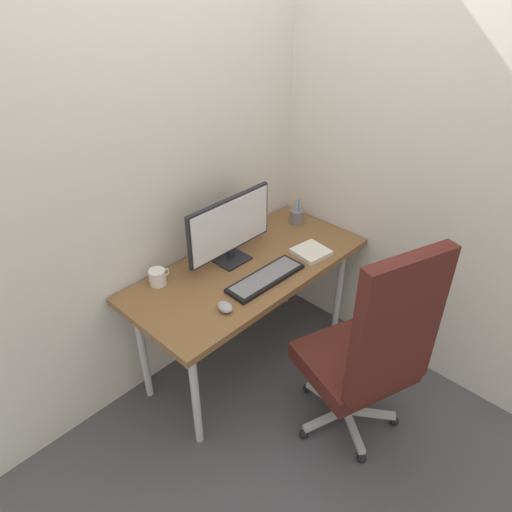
{
  "coord_description": "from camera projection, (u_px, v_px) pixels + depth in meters",
  "views": [
    {
      "loc": [
        -1.52,
        -1.51,
        2.19
      ],
      "look_at": [
        -0.01,
        -0.06,
        0.8
      ],
      "focal_mm": 33.39,
      "sensor_mm": 36.0,
      "label": 1
    }
  ],
  "objects": [
    {
      "name": "wall_side_right",
      "position": [
        375.0,
        120.0,
        2.52
      ],
      "size": [
        0.04,
        2.3,
        2.8
      ],
      "primitive_type": "cube",
      "color": "silver",
      "rests_on": "ground_plane"
    },
    {
      "name": "pen_holder",
      "position": [
        296.0,
        216.0,
        2.99
      ],
      "size": [
        0.08,
        0.08,
        0.17
      ],
      "color": "slate",
      "rests_on": "desk"
    },
    {
      "name": "desk",
      "position": [
        249.0,
        276.0,
        2.64
      ],
      "size": [
        1.39,
        0.63,
        0.7
      ],
      "color": "brown",
      "rests_on": "ground_plane"
    },
    {
      "name": "office_chair",
      "position": [
        372.0,
        350.0,
        2.2
      ],
      "size": [
        0.61,
        0.61,
        1.2
      ],
      "color": "black",
      "rests_on": "ground_plane"
    },
    {
      "name": "notebook",
      "position": [
        311.0,
        252.0,
        2.71
      ],
      "size": [
        0.2,
        0.2,
        0.03
      ],
      "primitive_type": "cube",
      "rotation": [
        0.0,
        0.0,
        -0.14
      ],
      "color": "silver",
      "rests_on": "desk"
    },
    {
      "name": "keyboard",
      "position": [
        266.0,
        278.0,
        2.5
      ],
      "size": [
        0.46,
        0.16,
        0.02
      ],
      "color": "black",
      "rests_on": "desk"
    },
    {
      "name": "ground_plane",
      "position": [
        249.0,
        358.0,
        3.0
      ],
      "size": [
        8.0,
        8.0,
        0.0
      ],
      "primitive_type": "plane",
      "color": "#4C4C51"
    },
    {
      "name": "mouse",
      "position": [
        225.0,
        307.0,
        2.28
      ],
      "size": [
        0.07,
        0.1,
        0.04
      ],
      "primitive_type": "ellipsoid",
      "rotation": [
        0.0,
        0.0,
        -0.13
      ],
      "color": "#9EA0A5",
      "rests_on": "desk"
    },
    {
      "name": "monitor",
      "position": [
        230.0,
        227.0,
        2.55
      ],
      "size": [
        0.57,
        0.14,
        0.38
      ],
      "color": "black",
      "rests_on": "desk"
    },
    {
      "name": "wall_back",
      "position": [
        199.0,
        128.0,
        2.43
      ],
      "size": [
        3.06,
        0.04,
        2.8
      ],
      "primitive_type": "cube",
      "color": "silver",
      "rests_on": "ground_plane"
    },
    {
      "name": "coffee_mug",
      "position": [
        158.0,
        277.0,
        2.45
      ],
      "size": [
        0.12,
        0.09,
        0.08
      ],
      "color": "white",
      "rests_on": "desk"
    }
  ]
}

